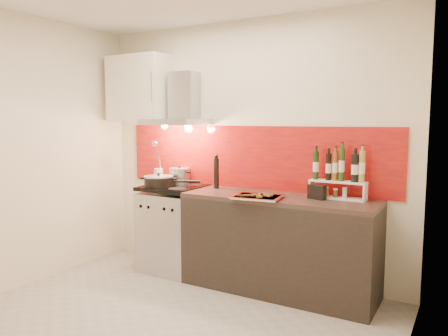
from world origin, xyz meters
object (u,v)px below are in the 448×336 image
Objects in this scene: saute_pan at (159,181)px; pepper_mill at (216,172)px; stock_pot at (180,176)px; baking_tray at (258,197)px; counter at (278,244)px; range_stove at (174,229)px.

pepper_mill is at bearing 22.16° from saute_pan.
saute_pan is at bearing -157.84° from pepper_mill.
pepper_mill reaches higher than stock_pot.
pepper_mill reaches higher than baking_tray.
stock_pot reaches higher than baking_tray.
saute_pan is 0.61m from pepper_mill.
counter is 0.52m from baking_tray.
pepper_mill is (0.56, 0.23, 0.10)m from saute_pan.
saute_pan is at bearing -175.20° from counter.
range_stove is 3.94× the size of stock_pot.
saute_pan is (-0.11, -0.10, 0.52)m from range_stove.
baking_tray is (1.07, -0.19, 0.47)m from range_stove.
pepper_mill is (0.50, -0.05, 0.07)m from stock_pot.
saute_pan is 1.18m from baking_tray.
counter is 3.16× the size of saute_pan.
stock_pot is 0.51m from pepper_mill.
counter is 3.81× the size of baking_tray.
baking_tray reaches higher than range_stove.
pepper_mill is at bearing 170.98° from counter.
baking_tray reaches higher than counter.
saute_pan reaches higher than range_stove.
saute_pan is (-0.06, -0.28, -0.03)m from stock_pot.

